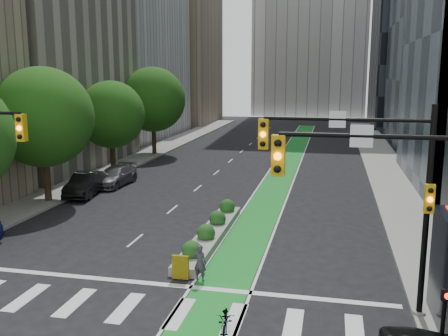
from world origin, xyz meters
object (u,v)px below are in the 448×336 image
at_px(bicycle, 226,321).
at_px(parked_car_left_far, 115,176).
at_px(cyclist, 200,263).
at_px(parked_car_left_mid, 86,184).
at_px(median_planter, 211,232).

height_order(bicycle, parked_car_left_far, parked_car_left_far).
xyz_separation_m(cyclist, parked_car_left_mid, (-11.50, 12.39, 0.02)).
xyz_separation_m(bicycle, parked_car_left_far, (-12.75, 19.62, 0.25)).
bearing_deg(parked_car_left_mid, median_planter, -41.67).
relative_size(cyclist, parked_car_left_mid, 0.32).
relative_size(median_planter, bicycle, 5.95).
height_order(cyclist, parked_car_left_far, cyclist).
bearing_deg(cyclist, parked_car_left_mid, -34.80).
xyz_separation_m(parked_car_left_mid, parked_car_left_far, (0.64, 3.33, -0.08)).
bearing_deg(median_planter, parked_car_left_mid, 145.87).
relative_size(median_planter, parked_car_left_mid, 2.15).
bearing_deg(median_planter, cyclist, -81.15).
bearing_deg(bicycle, parked_car_left_far, 113.90).
relative_size(median_planter, cyclist, 6.67).
distance_m(cyclist, parked_car_left_far, 19.11).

